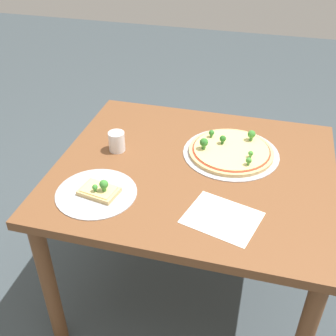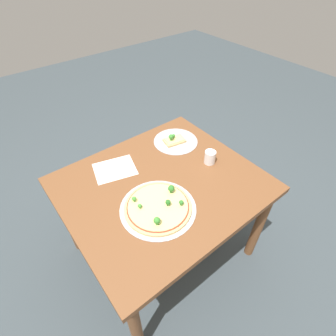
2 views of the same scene
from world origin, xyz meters
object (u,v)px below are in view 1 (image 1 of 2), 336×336
at_px(pizza_tray_whole, 231,151).
at_px(drinking_cup, 117,141).
at_px(dining_table, 193,186).
at_px(pizza_tray_slice, 98,192).

relative_size(pizza_tray_whole, drinking_cup, 4.75).
bearing_deg(dining_table, pizza_tray_slice, -140.14).
bearing_deg(dining_table, drinking_cup, 173.16).
height_order(dining_table, drinking_cup, drinking_cup).
xyz_separation_m(pizza_tray_whole, drinking_cup, (-0.46, -0.09, 0.03)).
height_order(pizza_tray_whole, drinking_cup, drinking_cup).
bearing_deg(drinking_cup, pizza_tray_slice, -83.32).
bearing_deg(drinking_cup, pizza_tray_whole, 11.49).
bearing_deg(pizza_tray_whole, drinking_cup, -168.51).
relative_size(dining_table, pizza_tray_whole, 2.75).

